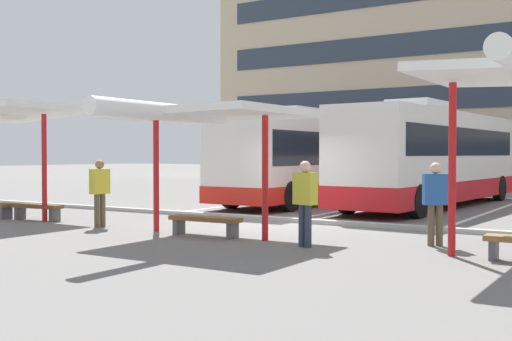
{
  "coord_description": "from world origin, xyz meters",
  "views": [
    {
      "loc": [
        8.76,
        -14.64,
        1.87
      ],
      "look_at": [
        -2.1,
        2.63,
        1.35
      ],
      "focal_mm": 44.58,
      "sensor_mm": 36.0,
      "label": 1
    }
  ],
  "objects": [
    {
      "name": "waiting_passenger_1",
      "position": [
        2.82,
        -3.35,
        1.01
      ],
      "size": [
        0.54,
        0.36,
        1.74
      ],
      "color": "#33384C",
      "rests_on": "ground"
    },
    {
      "name": "lane_stripe_2",
      "position": [
        4.26,
        8.11,
        0.0
      ],
      "size": [
        0.16,
        14.0,
        0.01
      ],
      "primitive_type": "cube",
      "color": "white",
      "rests_on": "ground"
    },
    {
      "name": "terminal_building",
      "position": [
        0.03,
        32.14,
        10.84
      ],
      "size": [
        41.22,
        10.89,
        24.4
      ],
      "color": "#C6B293",
      "rests_on": "ground"
    },
    {
      "name": "platform_kerb",
      "position": [
        0.0,
        0.63,
        0.06
      ],
      "size": [
        44.0,
        0.24,
        0.12
      ],
      "primitive_type": "cube",
      "color": "#ADADA8",
      "rests_on": "ground"
    },
    {
      "name": "waiting_passenger_0",
      "position": [
        4.99,
        -1.77,
        0.99
      ],
      "size": [
        0.53,
        0.45,
        1.71
      ],
      "color": "brown",
      "rests_on": "ground"
    },
    {
      "name": "lane_stripe_1",
      "position": [
        0.0,
        8.11,
        0.0
      ],
      "size": [
        0.16,
        14.0,
        0.01
      ],
      "primitive_type": "cube",
      "color": "white",
      "rests_on": "ground"
    },
    {
      "name": "bench_2",
      "position": [
        0.1,
        -3.05,
        0.34
      ],
      "size": [
        1.81,
        0.45,
        0.45
      ],
      "color": "brown",
      "rests_on": "ground"
    },
    {
      "name": "waiting_shelter_1",
      "position": [
        0.1,
        -3.24,
        2.73
      ],
      "size": [
        4.08,
        5.27,
        2.94
      ],
      "color": "red",
      "rests_on": "ground"
    },
    {
      "name": "ground_plane",
      "position": [
        0.0,
        0.0,
        0.0
      ],
      "size": [
        160.0,
        160.0,
        0.0
      ],
      "primitive_type": "plane",
      "color": "slate"
    },
    {
      "name": "waiting_shelter_0",
      "position": [
        -6.92,
        -3.16,
        2.99
      ],
      "size": [
        3.71,
        4.91,
        3.26
      ],
      "color": "red",
      "rests_on": "ground"
    },
    {
      "name": "coach_bus_0",
      "position": [
        -2.38,
        7.0,
        1.67
      ],
      "size": [
        2.76,
        10.51,
        3.55
      ],
      "color": "silver",
      "rests_on": "ground"
    },
    {
      "name": "lane_stripe_0",
      "position": [
        -4.26,
        8.11,
        0.0
      ],
      "size": [
        0.16,
        14.0,
        0.01
      ],
      "primitive_type": "cube",
      "color": "white",
      "rests_on": "ground"
    },
    {
      "name": "waiting_passenger_2",
      "position": [
        -3.28,
        -3.03,
        1.01
      ],
      "size": [
        0.3,
        0.53,
        1.73
      ],
      "color": "brown",
      "rests_on": "ground"
    },
    {
      "name": "bench_1",
      "position": [
        -6.02,
        -2.77,
        0.33
      ],
      "size": [
        1.65,
        0.58,
        0.45
      ],
      "color": "brown",
      "rests_on": "ground"
    },
    {
      "name": "coach_bus_1",
      "position": [
        2.07,
        7.91,
        1.72
      ],
      "size": [
        3.26,
        12.11,
        3.68
      ],
      "color": "silver",
      "rests_on": "ground"
    }
  ]
}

